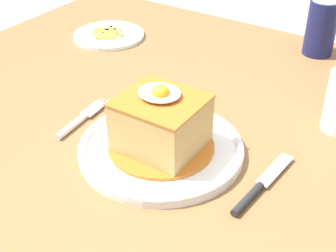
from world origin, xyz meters
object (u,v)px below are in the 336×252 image
object	(u,v)px
main_plate	(161,148)
fork	(79,121)
soda_can	(321,28)
side_plate_fries	(109,35)
knife	(256,190)

from	to	relation	value
main_plate	fork	distance (m)	0.17
fork	soda_can	world-z (taller)	soda_can
main_plate	side_plate_fries	bearing A→B (deg)	139.20
fork	soda_can	size ratio (longest dim) A/B	1.14
fork	side_plate_fries	world-z (taller)	side_plate_fries
main_plate	knife	world-z (taller)	main_plate
soda_can	side_plate_fries	xyz separation A→B (m)	(-0.45, -0.19, -0.06)
main_plate	soda_can	distance (m)	0.51
knife	side_plate_fries	distance (m)	0.62
knife	soda_can	world-z (taller)	soda_can
knife	soda_can	xyz separation A→B (m)	(-0.08, 0.51, 0.06)
soda_can	side_plate_fries	bearing A→B (deg)	-157.49
knife	main_plate	bearing A→B (deg)	177.61
side_plate_fries	fork	bearing A→B (deg)	-58.78
side_plate_fries	knife	bearing A→B (deg)	-31.09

